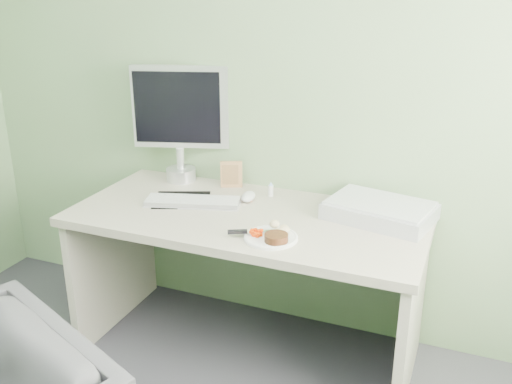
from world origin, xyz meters
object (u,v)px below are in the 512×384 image
at_px(plate, 271,238).
at_px(scanner, 380,212).
at_px(desk, 248,250).
at_px(monitor, 180,117).

height_order(plate, scanner, scanner).
bearing_deg(scanner, plate, -123.01).
distance_m(plate, scanner, 0.53).
distance_m(desk, scanner, 0.63).
bearing_deg(monitor, plate, -54.23).
bearing_deg(monitor, desk, -49.25).
relative_size(scanner, monitor, 0.76).
height_order(plate, monitor, monitor).
bearing_deg(desk, monitor, 147.90).
distance_m(desk, plate, 0.34).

